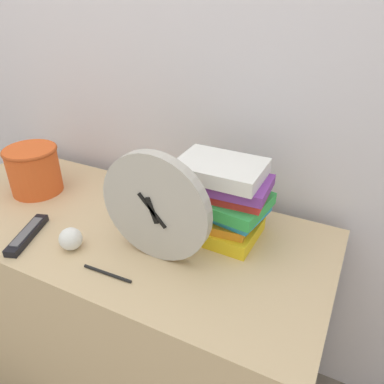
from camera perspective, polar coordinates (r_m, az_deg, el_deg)
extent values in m
cube|color=silver|center=(1.27, -4.20, 22.03)|extent=(6.00, 0.04, 2.40)
cube|color=tan|center=(1.40, -10.45, -16.94)|extent=(1.30, 0.56, 0.72)
cylinder|color=#B7B2A8|center=(0.94, -5.57, -2.35)|extent=(0.30, 0.03, 0.30)
cylinder|color=white|center=(0.93, -5.86, -2.61)|extent=(0.26, 0.01, 0.26)
cube|color=black|center=(0.93, -6.04, -2.77)|extent=(0.04, 0.01, 0.07)
cube|color=black|center=(0.93, -6.04, -2.77)|extent=(0.08, 0.01, 0.09)
cylinder|color=black|center=(0.93, -6.04, -2.77)|extent=(0.01, 0.00, 0.01)
cube|color=yellow|center=(1.09, 4.48, -5.46)|extent=(0.21, 0.18, 0.04)
cube|color=orange|center=(1.07, 4.31, -3.82)|extent=(0.19, 0.17, 0.03)
cube|color=#2D9ED1|center=(1.07, 5.34, -2.24)|extent=(0.23, 0.19, 0.03)
cube|color=green|center=(1.04, 4.99, -1.14)|extent=(0.25, 0.20, 0.03)
cube|color=red|center=(1.02, 5.18, 0.09)|extent=(0.22, 0.14, 0.03)
cube|color=#7A3899|center=(1.01, 5.63, 1.38)|extent=(0.23, 0.15, 0.03)
cube|color=white|center=(1.00, 4.37, 3.55)|extent=(0.23, 0.17, 0.04)
cylinder|color=#E05623|center=(1.38, -22.94, 3.09)|extent=(0.17, 0.17, 0.16)
torus|color=#B3451C|center=(1.35, -23.55, 5.87)|extent=(0.18, 0.18, 0.01)
cube|color=black|center=(1.17, -23.79, -5.96)|extent=(0.09, 0.19, 0.02)
cube|color=#59595E|center=(1.17, -23.91, -5.50)|extent=(0.07, 0.14, 0.00)
sphere|color=white|center=(1.07, -18.00, -6.81)|extent=(0.06, 0.06, 0.06)
cylinder|color=black|center=(0.98, -12.77, -12.02)|extent=(0.14, 0.01, 0.01)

